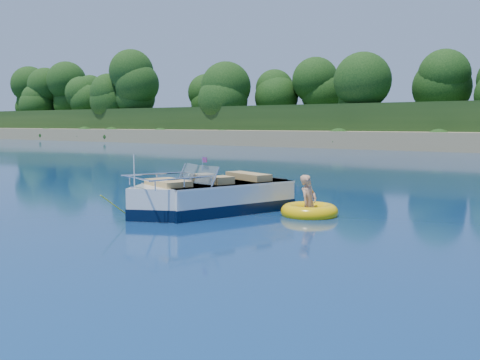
{
  "coord_description": "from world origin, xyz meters",
  "views": [
    {
      "loc": [
        5.2,
        -8.57,
        2.2
      ],
      "look_at": [
        -2.08,
        1.83,
        0.85
      ],
      "focal_mm": 40.0,
      "sensor_mm": 36.0,
      "label": 1
    }
  ],
  "objects": [
    {
      "name": "ground",
      "position": [
        0.0,
        0.0,
        0.0
      ],
      "size": [
        160.0,
        160.0,
        0.0
      ],
      "primitive_type": "plane",
      "color": "#091942",
      "rests_on": "ground"
    },
    {
      "name": "motorboat",
      "position": [
        -2.95,
        1.69,
        0.33
      ],
      "size": [
        2.88,
        4.91,
        1.7
      ],
      "rotation": [
        0.0,
        0.0,
        -0.34
      ],
      "color": "white",
      "rests_on": "ground"
    },
    {
      "name": "tow_tube",
      "position": [
        -0.69,
        2.75,
        0.09
      ],
      "size": [
        1.49,
        1.49,
        0.36
      ],
      "rotation": [
        0.0,
        0.0,
        -0.09
      ],
      "color": "yellow",
      "rests_on": "ground"
    },
    {
      "name": "boy",
      "position": [
        -0.72,
        2.8,
        0.0
      ],
      "size": [
        0.37,
        0.79,
        1.53
      ],
      "primitive_type": "imported",
      "rotation": [
        0.0,
        -0.17,
        1.54
      ],
      "color": "tan",
      "rests_on": "ground"
    }
  ]
}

